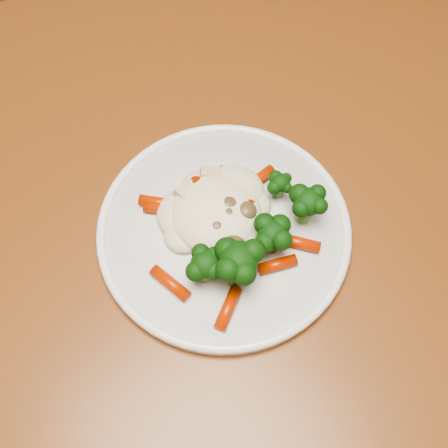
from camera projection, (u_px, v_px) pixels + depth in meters
name	position (u px, v px, depth m)	size (l,w,h in m)	color
dining_table	(226.00, 258.00, 0.68)	(1.32, 1.14, 0.75)	brown
plate	(224.00, 230.00, 0.57)	(0.26, 0.26, 0.01)	white
meal	(234.00, 226.00, 0.55)	(0.19, 0.17, 0.05)	beige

